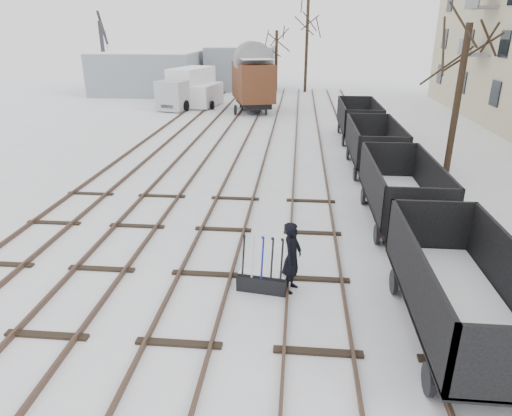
{
  "coord_description": "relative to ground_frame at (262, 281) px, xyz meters",
  "views": [
    {
      "loc": [
        2.43,
        -10.9,
        6.43
      ],
      "look_at": [
        1.2,
        2.13,
        1.2
      ],
      "focal_mm": 32.0,
      "sensor_mm": 36.0,
      "label": 1
    }
  ],
  "objects": [
    {
      "name": "tree_far_left",
      "position": [
        -1.79,
        39.87,
        2.74
      ],
      "size": [
        0.3,
        0.3,
        6.05
      ],
      "primitive_type": "cylinder",
      "color": "black",
      "rests_on": "ground"
    },
    {
      "name": "tracks",
      "position": [
        -1.62,
        14.32,
        -0.21
      ],
      "size": [
        13.9,
        52.0,
        0.16
      ],
      "color": "black",
      "rests_on": "ground"
    },
    {
      "name": "box_van_wagon",
      "position": [
        -2.96,
        26.94,
        2.15
      ],
      "size": [
        4.28,
        6.04,
        4.17
      ],
      "rotation": [
        0.0,
        0.0,
        0.28
      ],
      "color": "black",
      "rests_on": "ground"
    },
    {
      "name": "shed_left",
      "position": [
        -14.62,
        36.64,
        1.76
      ],
      "size": [
        10.0,
        8.0,
        4.1
      ],
      "color": "gray",
      "rests_on": "ground"
    },
    {
      "name": "lorry",
      "position": [
        -8.72,
        28.73,
        1.34
      ],
      "size": [
        3.49,
        7.27,
        3.16
      ],
      "rotation": [
        0.0,
        0.0,
        -0.27
      ],
      "color": "black",
      "rests_on": "ground"
    },
    {
      "name": "crane",
      "position": [
        -18.62,
        35.6,
        1.77
      ],
      "size": [
        1.9,
        4.67,
        7.82
      ],
      "rotation": [
        0.0,
        0.0,
        0.26
      ],
      "color": "#2B2B30",
      "rests_on": "ground"
    },
    {
      "name": "panel_van",
      "position": [
        -7.26,
        28.85,
        0.69
      ],
      "size": [
        2.55,
        4.52,
        1.88
      ],
      "rotation": [
        0.0,
        0.0,
        -0.17
      ],
      "color": "white",
      "rests_on": "ground"
    },
    {
      "name": "freight_wagon_c",
      "position": [
        4.38,
        11.26,
        0.57
      ],
      "size": [
        2.18,
        5.45,
        2.23
      ],
      "color": "black",
      "rests_on": "ground"
    },
    {
      "name": "tree_near",
      "position": [
        7.86,
        11.28,
        3.01
      ],
      "size": [
        0.3,
        0.3,
        6.58
      ],
      "primitive_type": "cylinder",
      "color": "black",
      "rests_on": "ground"
    },
    {
      "name": "worker",
      "position": [
        0.75,
        0.1,
        0.67
      ],
      "size": [
        0.66,
        0.81,
        1.91
      ],
      "primitive_type": "imported",
      "rotation": [
        0.0,
        0.0,
        1.24
      ],
      "color": "black",
      "rests_on": "ground"
    },
    {
      "name": "ground",
      "position": [
        -1.62,
        0.64,
        -0.28
      ],
      "size": [
        120.0,
        120.0,
        0.0
      ],
      "primitive_type": "plane",
      "color": "white",
      "rests_on": "ground"
    },
    {
      "name": "freight_wagon_a",
      "position": [
        4.38,
        -1.54,
        0.57
      ],
      "size": [
        2.18,
        5.45,
        2.23
      ],
      "color": "black",
      "rests_on": "ground"
    },
    {
      "name": "shed_right",
      "position": [
        -5.62,
        40.64,
        1.96
      ],
      "size": [
        7.0,
        6.0,
        4.5
      ],
      "color": "gray",
      "rests_on": "ground"
    },
    {
      "name": "freight_wagon_d",
      "position": [
        4.38,
        17.66,
        0.57
      ],
      "size": [
        2.18,
        5.45,
        2.23
      ],
      "color": "black",
      "rests_on": "ground"
    },
    {
      "name": "tree_far_right",
      "position": [
        1.31,
        39.15,
        4.44
      ],
      "size": [
        0.3,
        0.3,
        9.45
      ],
      "primitive_type": "cylinder",
      "color": "black",
      "rests_on": "ground"
    },
    {
      "name": "ground_frame",
      "position": [
        0.0,
        0.0,
        0.0
      ],
      "size": [
        1.35,
        0.61,
        1.49
      ],
      "rotation": [
        0.0,
        0.0,
        -0.15
      ],
      "color": "black",
      "rests_on": "ground"
    },
    {
      "name": "freight_wagon_b",
      "position": [
        4.38,
        4.86,
        0.57
      ],
      "size": [
        2.18,
        5.45,
        2.23
      ],
      "color": "black",
      "rests_on": "ground"
    }
  ]
}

